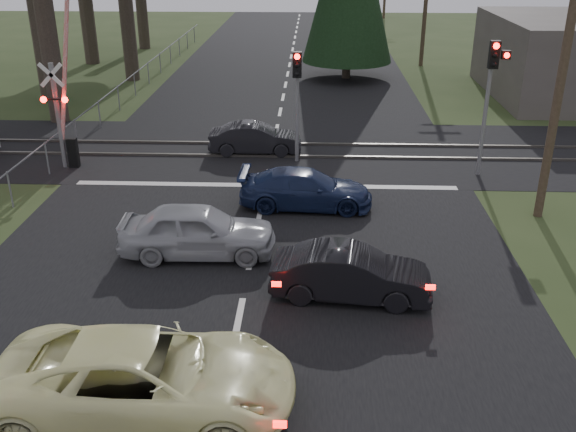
{
  "coord_description": "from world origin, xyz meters",
  "views": [
    {
      "loc": [
        1.59,
        -12.19,
        7.93
      ],
      "look_at": [
        0.99,
        2.74,
        1.3
      ],
      "focal_mm": 40.0,
      "sensor_mm": 36.0,
      "label": 1
    }
  ],
  "objects_px": {
    "traffic_signal_center": "(297,88)",
    "crossing_signal": "(64,113)",
    "blue_sedan": "(306,189)",
    "silver_car": "(198,231)",
    "utility_pole_near": "(565,59)",
    "cream_coupe": "(145,377)",
    "dark_car_far": "(255,139)",
    "traffic_signal_right": "(492,83)",
    "dark_hatchback": "(351,274)"
  },
  "relations": [
    {
      "from": "cream_coupe",
      "to": "dark_car_far",
      "type": "relative_size",
      "value": 1.5
    },
    {
      "from": "blue_sedan",
      "to": "silver_car",
      "type": "bearing_deg",
      "value": 141.88
    },
    {
      "from": "traffic_signal_right",
      "to": "utility_pole_near",
      "type": "relative_size",
      "value": 0.52
    },
    {
      "from": "traffic_signal_right",
      "to": "utility_pole_near",
      "type": "xyz_separation_m",
      "value": [
        0.95,
        -3.47,
        1.41
      ]
    },
    {
      "from": "traffic_signal_right",
      "to": "utility_pole_near",
      "type": "bearing_deg",
      "value": -74.66
    },
    {
      "from": "crossing_signal",
      "to": "dark_hatchback",
      "type": "distance_m",
      "value": 13.25
    },
    {
      "from": "traffic_signal_center",
      "to": "crossing_signal",
      "type": "bearing_deg",
      "value": -173.85
    },
    {
      "from": "traffic_signal_center",
      "to": "dark_hatchback",
      "type": "height_order",
      "value": "traffic_signal_center"
    },
    {
      "from": "crossing_signal",
      "to": "traffic_signal_right",
      "type": "relative_size",
      "value": 1.48
    },
    {
      "from": "crossing_signal",
      "to": "blue_sedan",
      "type": "relative_size",
      "value": 1.68
    },
    {
      "from": "traffic_signal_right",
      "to": "utility_pole_near",
      "type": "distance_m",
      "value": 3.87
    },
    {
      "from": "crossing_signal",
      "to": "blue_sedan",
      "type": "height_order",
      "value": "crossing_signal"
    },
    {
      "from": "traffic_signal_right",
      "to": "cream_coupe",
      "type": "height_order",
      "value": "traffic_signal_right"
    },
    {
      "from": "traffic_signal_center",
      "to": "utility_pole_near",
      "type": "distance_m",
      "value": 9.05
    },
    {
      "from": "dark_hatchback",
      "to": "utility_pole_near",
      "type": "bearing_deg",
      "value": -44.11
    },
    {
      "from": "crossing_signal",
      "to": "dark_car_far",
      "type": "height_order",
      "value": "crossing_signal"
    },
    {
      "from": "blue_sedan",
      "to": "dark_car_far",
      "type": "distance_m",
      "value": 5.67
    },
    {
      "from": "traffic_signal_center",
      "to": "utility_pole_near",
      "type": "relative_size",
      "value": 0.46
    },
    {
      "from": "blue_sedan",
      "to": "dark_hatchback",
      "type": "bearing_deg",
      "value": -166.48
    },
    {
      "from": "traffic_signal_right",
      "to": "cream_coupe",
      "type": "distance_m",
      "value": 15.6
    },
    {
      "from": "crossing_signal",
      "to": "silver_car",
      "type": "xyz_separation_m",
      "value": [
        5.86,
        -6.75,
        -1.36
      ]
    },
    {
      "from": "utility_pole_near",
      "to": "dark_car_far",
      "type": "relative_size",
      "value": 2.53
    },
    {
      "from": "traffic_signal_center",
      "to": "dark_car_far",
      "type": "height_order",
      "value": "traffic_signal_center"
    },
    {
      "from": "blue_sedan",
      "to": "dark_car_far",
      "type": "bearing_deg",
      "value": 22.74
    },
    {
      "from": "traffic_signal_center",
      "to": "dark_car_far",
      "type": "distance_m",
      "value": 2.94
    },
    {
      "from": "utility_pole_near",
      "to": "silver_car",
      "type": "bearing_deg",
      "value": -163.35
    },
    {
      "from": "crossing_signal",
      "to": "silver_car",
      "type": "relative_size",
      "value": 1.69
    },
    {
      "from": "dark_hatchback",
      "to": "crossing_signal",
      "type": "bearing_deg",
      "value": 54.07
    },
    {
      "from": "crossing_signal",
      "to": "utility_pole_near",
      "type": "bearing_deg",
      "value": -13.5
    },
    {
      "from": "traffic_signal_right",
      "to": "blue_sedan",
      "type": "height_order",
      "value": "traffic_signal_right"
    },
    {
      "from": "crossing_signal",
      "to": "dark_car_far",
      "type": "bearing_deg",
      "value": 16.1
    },
    {
      "from": "dark_hatchback",
      "to": "silver_car",
      "type": "height_order",
      "value": "silver_car"
    },
    {
      "from": "cream_coupe",
      "to": "dark_car_far",
      "type": "height_order",
      "value": "cream_coupe"
    },
    {
      "from": "utility_pole_near",
      "to": "dark_hatchback",
      "type": "relative_size",
      "value": 2.41
    },
    {
      "from": "traffic_signal_right",
      "to": "silver_car",
      "type": "relative_size",
      "value": 1.14
    },
    {
      "from": "utility_pole_near",
      "to": "cream_coupe",
      "type": "bearing_deg",
      "value": -137.03
    },
    {
      "from": "silver_car",
      "to": "crossing_signal",
      "type": "bearing_deg",
      "value": 39.36
    },
    {
      "from": "cream_coupe",
      "to": "dark_car_far",
      "type": "distance_m",
      "value": 14.84
    },
    {
      "from": "crossing_signal",
      "to": "dark_hatchback",
      "type": "xyz_separation_m",
      "value": [
        9.81,
        -8.79,
        -1.44
      ]
    },
    {
      "from": "traffic_signal_center",
      "to": "blue_sedan",
      "type": "distance_m",
      "value": 4.82
    },
    {
      "from": "silver_car",
      "to": "dark_car_far",
      "type": "height_order",
      "value": "silver_car"
    },
    {
      "from": "traffic_signal_center",
      "to": "dark_hatchback",
      "type": "distance_m",
      "value": 10.04
    },
    {
      "from": "traffic_signal_center",
      "to": "silver_car",
      "type": "bearing_deg",
      "value": -107.52
    },
    {
      "from": "crossing_signal",
      "to": "blue_sedan",
      "type": "xyz_separation_m",
      "value": [
        8.68,
        -3.37,
        -1.46
      ]
    },
    {
      "from": "silver_car",
      "to": "dark_car_far",
      "type": "xyz_separation_m",
      "value": [
        0.77,
        8.67,
        -0.12
      ]
    },
    {
      "from": "cream_coupe",
      "to": "traffic_signal_center",
      "type": "bearing_deg",
      "value": -10.13
    },
    {
      "from": "traffic_signal_right",
      "to": "dark_hatchback",
      "type": "xyz_separation_m",
      "value": [
        -5.01,
        -8.47,
        -2.7
      ]
    },
    {
      "from": "dark_car_far",
      "to": "blue_sedan",
      "type": "bearing_deg",
      "value": -160.65
    },
    {
      "from": "cream_coupe",
      "to": "silver_car",
      "type": "height_order",
      "value": "cream_coupe"
    },
    {
      "from": "traffic_signal_center",
      "to": "blue_sedan",
      "type": "height_order",
      "value": "traffic_signal_center"
    }
  ]
}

